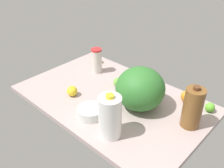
% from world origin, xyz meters
% --- Properties ---
extents(countertop, '(1.20, 0.76, 0.03)m').
position_xyz_m(countertop, '(0.00, 0.00, 0.01)').
color(countertop, '#AC9795').
rests_on(countertop, ground).
extents(tumbler_cup, '(0.08, 0.08, 0.19)m').
position_xyz_m(tumbler_cup, '(0.31, -0.17, 0.12)').
color(tumbler_cup, silver).
rests_on(tumbler_cup, countertop).
extents(chocolate_milk_jug, '(0.10, 0.10, 0.25)m').
position_xyz_m(chocolate_milk_jug, '(-0.49, -0.10, 0.15)').
color(chocolate_milk_jug, brown).
rests_on(chocolate_milk_jug, countertop).
extents(milk_jug, '(0.12, 0.12, 0.25)m').
position_xyz_m(milk_jug, '(-0.22, 0.26, 0.15)').
color(milk_jug, white).
rests_on(milk_jug, countertop).
extents(watermelon, '(0.29, 0.29, 0.25)m').
position_xyz_m(watermelon, '(-0.19, -0.04, 0.16)').
color(watermelon, '#2F702C').
rests_on(watermelon, countertop).
extents(mixing_bowl, '(0.15, 0.15, 0.06)m').
position_xyz_m(mixing_bowl, '(-0.04, 0.22, 0.06)').
color(mixing_bowl, silver).
rests_on(mixing_bowl, countertop).
extents(orange_far_back, '(0.08, 0.08, 0.08)m').
position_xyz_m(orange_far_back, '(-0.37, -0.28, 0.07)').
color(orange_far_back, orange).
rests_on(orange_far_back, countertop).
extents(lemon_near_front, '(0.07, 0.07, 0.07)m').
position_xyz_m(lemon_near_front, '(0.20, 0.16, 0.06)').
color(lemon_near_front, yellow).
rests_on(lemon_near_front, countertop).
extents(lemon_by_jug, '(0.07, 0.07, 0.07)m').
position_xyz_m(lemon_by_jug, '(0.42, -0.27, 0.07)').
color(lemon_by_jug, yellow).
rests_on(lemon_by_jug, countertop).
extents(lime_loose, '(0.06, 0.06, 0.06)m').
position_xyz_m(lime_loose, '(-0.52, -0.29, 0.06)').
color(lime_loose, '#5DB72E').
rests_on(lime_loose, countertop).
extents(lime_beside_bowl, '(0.06, 0.06, 0.06)m').
position_xyz_m(lime_beside_bowl, '(0.07, -0.13, 0.06)').
color(lime_beside_bowl, '#69B739').
rests_on(lime_beside_bowl, countertop).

